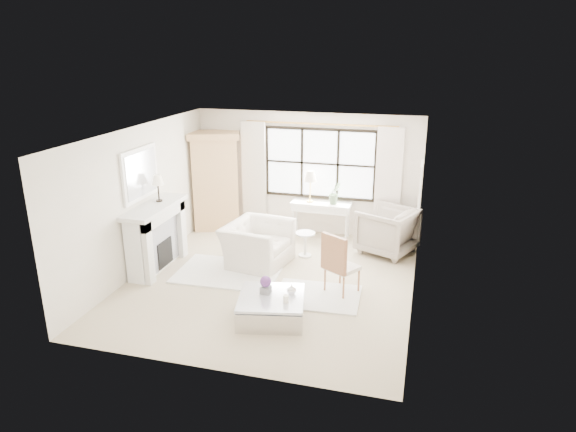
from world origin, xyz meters
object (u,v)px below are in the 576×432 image
(armoire, at_px, (216,180))
(console_table, at_px, (321,220))
(coffee_table, at_px, (271,308))
(club_armchair, at_px, (257,244))

(armoire, xyz_separation_m, console_table, (2.45, 0.02, -0.74))
(console_table, distance_m, coffee_table, 3.71)
(console_table, relative_size, coffee_table, 1.11)
(console_table, bearing_deg, coffee_table, -88.57)
(armoire, relative_size, console_table, 1.71)
(armoire, distance_m, console_table, 2.56)
(console_table, bearing_deg, club_armchair, -115.20)
(armoire, height_order, club_armchair, armoire)
(club_armchair, distance_m, coffee_table, 2.15)
(console_table, height_order, club_armchair, club_armchair)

